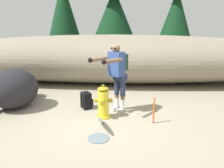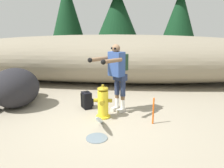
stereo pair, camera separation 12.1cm
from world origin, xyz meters
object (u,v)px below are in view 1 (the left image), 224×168
Objects in this scene: utility_worker at (117,70)px; survey_stake at (154,111)px; boulder_mid at (14,88)px; boulder_small at (23,89)px; spare_backpack at (86,100)px; fire_hydrant at (103,103)px.

utility_worker is 1.32m from survey_stake.
boulder_small is (-0.15, 0.80, -0.25)m from boulder_mid.
boulder_small is at bearing -68.44° from utility_worker.
spare_backpack is 0.78× the size of survey_stake.
boulder_mid is at bearing -53.41° from utility_worker.
fire_hydrant is 2.50m from boulder_mid.
spare_backpack is (-0.51, 0.59, -0.15)m from fire_hydrant.
boulder_small is 4.08m from survey_stake.
boulder_mid is 0.86m from boulder_small.
survey_stake reaches higher than spare_backpack.
utility_worker reaches higher than survey_stake.
utility_worker reaches higher than boulder_mid.
utility_worker is (0.31, 0.37, 0.71)m from fire_hydrant.
boulder_mid is at bearing 150.13° from spare_backpack.
survey_stake is at bearing -58.76° from spare_backpack.
boulder_mid reaches higher than spare_backpack.
boulder_small is (-2.59, 1.35, -0.09)m from fire_hydrant.
spare_backpack is 0.56× the size of boulder_small.
fire_hydrant reaches higher than spare_backpack.
boulder_small reaches higher than spare_backpack.
utility_worker reaches higher than spare_backpack.
fire_hydrant is 0.79m from spare_backpack.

